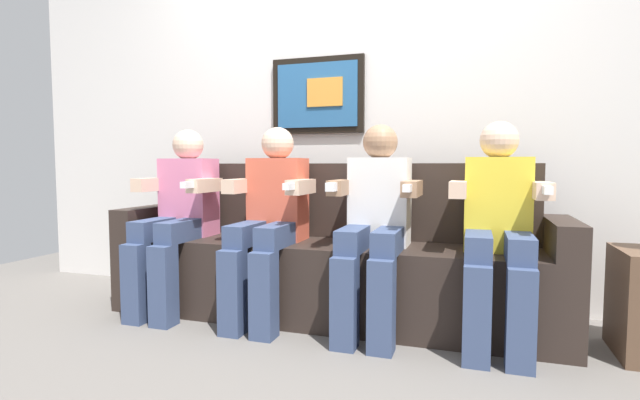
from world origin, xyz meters
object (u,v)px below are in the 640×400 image
object	(u,v)px
person_leftmost	(178,212)
person_right_center	(375,219)
person_left_center	(270,215)
couch	(329,264)
person_rightmost	(498,223)

from	to	relation	value
person_leftmost	person_right_center	bearing A→B (deg)	-0.02
person_leftmost	person_right_center	xyz separation A→B (m)	(1.22, -0.00, 0.00)
person_right_center	person_left_center	bearing A→B (deg)	179.96
person_leftmost	person_left_center	xyz separation A→B (m)	(0.61, 0.00, 0.00)
couch	person_left_center	bearing A→B (deg)	-150.93
person_right_center	person_rightmost	xyz separation A→B (m)	(0.61, 0.00, -0.00)
person_rightmost	person_left_center	bearing A→B (deg)	180.00
person_leftmost	couch	bearing A→B (deg)	10.49
person_right_center	person_rightmost	distance (m)	0.61
person_left_center	person_right_center	distance (m)	0.61
person_rightmost	couch	bearing A→B (deg)	169.52
couch	person_right_center	distance (m)	0.46
couch	person_left_center	xyz separation A→B (m)	(-0.30, -0.17, 0.29)
person_left_center	couch	bearing A→B (deg)	29.07
person_leftmost	person_rightmost	distance (m)	1.82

